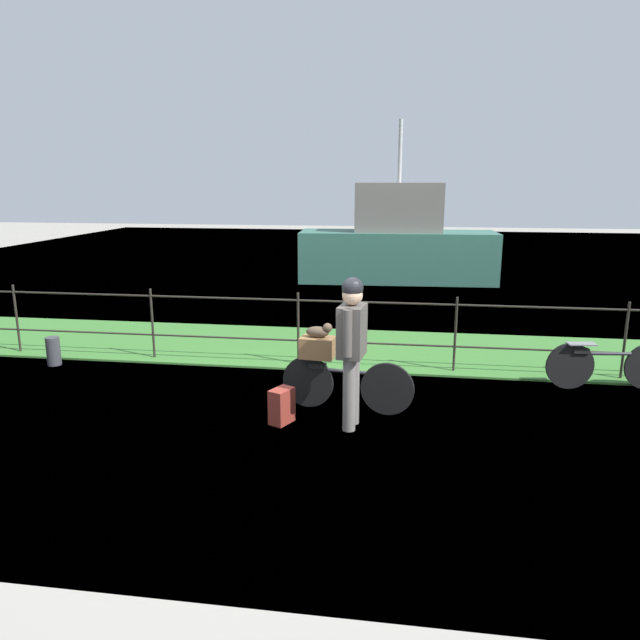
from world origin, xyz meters
TOP-DOWN VIEW (x-y plane):
  - ground_plane at (0.00, 0.00)m, footprint 60.00×60.00m
  - grass_strip at (0.00, 3.20)m, footprint 27.00×2.40m
  - harbor_water at (0.00, 12.16)m, footprint 30.00×30.00m
  - iron_fence at (-0.00, 2.24)m, footprint 18.04×0.04m
  - bicycle_main at (0.87, 0.60)m, footprint 1.58×0.27m
  - wooden_crate at (0.53, 0.64)m, footprint 0.43×0.31m
  - terrier_dog at (0.55, 0.63)m, footprint 0.32×0.17m
  - cyclist_person at (0.98, 0.13)m, footprint 0.31×0.54m
  - backpack_on_paving at (0.20, 0.12)m, footprint 0.28×0.33m
  - mooring_bollard at (-3.60, 1.74)m, footprint 0.20×0.20m
  - bicycle_parked at (4.18, 1.83)m, footprint 1.63×0.26m
  - moored_boat_near at (1.28, 10.08)m, footprint 5.29×1.87m

SIDE VIEW (x-z plane):
  - ground_plane at x=0.00m, z-range 0.00..0.00m
  - harbor_water at x=0.00m, z-range 0.00..0.00m
  - grass_strip at x=0.00m, z-range 0.00..0.03m
  - backpack_on_paving at x=0.20m, z-range 0.00..0.40m
  - mooring_bollard at x=-3.60m, z-range 0.00..0.42m
  - bicycle_parked at x=4.18m, z-range 0.02..0.64m
  - bicycle_main at x=0.87m, z-range 0.02..0.65m
  - iron_fence at x=0.00m, z-range 0.09..1.19m
  - wooden_crate at x=0.53m, z-range 0.63..0.88m
  - terrier_dog at x=0.55m, z-range 0.86..1.04m
  - moored_boat_near at x=1.28m, z-range -1.14..3.08m
  - cyclist_person at x=0.98m, z-range 0.16..1.84m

